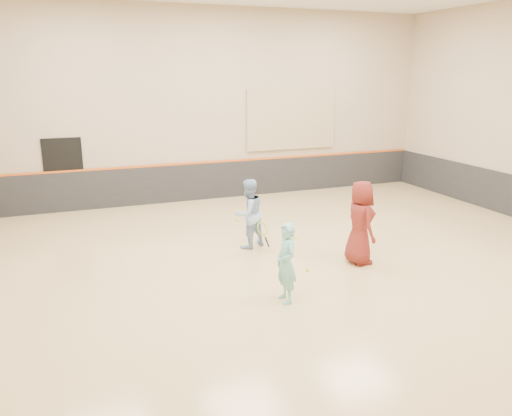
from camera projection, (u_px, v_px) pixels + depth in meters
name	position (u px, v px, depth m)	size (l,w,h in m)	color
room	(288.00, 225.00, 10.86)	(15.04, 12.04, 6.22)	tan
wainscot_back	(213.00, 181.00, 16.30)	(14.90, 0.04, 1.20)	#232326
accent_stripe	(212.00, 162.00, 16.13)	(14.90, 0.03, 0.06)	#D85914
acoustic_panel	(292.00, 119.00, 16.74)	(3.20, 0.08, 2.00)	tan
doorway	(64.00, 175.00, 14.64)	(1.10, 0.05, 2.20)	black
girl	(286.00, 263.00, 8.89)	(0.54, 0.35, 1.48)	#73C8C5
instructor	(248.00, 214.00, 11.69)	(0.80, 0.62, 1.65)	#94B8E5
young_man	(360.00, 223.00, 10.69)	(0.89, 0.58, 1.82)	maroon
held_racket	(262.00, 229.00, 11.53)	(0.36, 0.36, 0.67)	#8EB928
spare_racket	(294.00, 237.00, 12.36)	(0.62, 0.62, 0.16)	#A3BF29
ball_under_racket	(307.00, 270.00, 10.44)	(0.07, 0.07, 0.07)	#C6DB33
ball_in_hand	(373.00, 214.00, 10.53)	(0.07, 0.07, 0.07)	#B6C92E
ball_beside_spare	(237.00, 220.00, 13.95)	(0.07, 0.07, 0.07)	#B4CD2F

